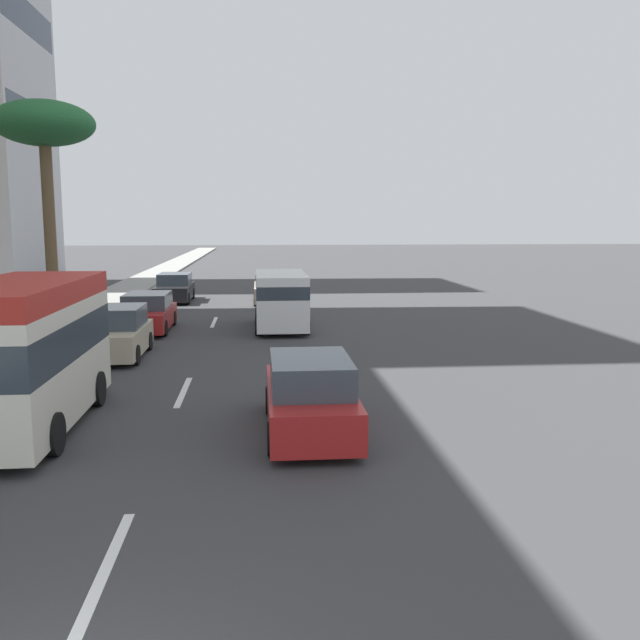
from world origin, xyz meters
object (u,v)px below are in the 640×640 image
car_fifth (175,288)px  van_fourth (281,297)px  car_lead (147,313)px  car_sixth (310,396)px  minibus_seventh (23,349)px  pedestrian_near_lamp (98,294)px  car_second (117,334)px  palm_tree (44,129)px  car_third (271,289)px

car_fifth → van_fourth: bearing=28.5°
car_lead → car_sixth: bearing=21.6°
minibus_seventh → car_sixth: bearing=82.8°
pedestrian_near_lamp → car_second: bearing=88.1°
van_fourth → car_fifth: 11.87m
van_fourth → palm_tree: size_ratio=0.56×
car_sixth → car_fifth: bearing=13.2°
van_fourth → pedestrian_near_lamp: 10.35m
car_sixth → pedestrian_near_lamp: pedestrian_near_lamp is taller
car_second → palm_tree: 11.52m
car_fifth → car_sixth: bearing=13.2°
car_fifth → car_sixth: car_sixth is taller
car_third → minibus_seventh: (-22.78, 5.69, 0.96)m
car_second → pedestrian_near_lamp: pedestrian_near_lamp is taller
van_fourth → car_sixth: bearing=-179.5°
car_lead → car_fifth: bearing=-179.2°
car_lead → van_fourth: 5.55m
car_sixth → car_lead: bearing=21.6°
car_third → car_sixth: (-23.54, -0.40, -0.01)m
car_fifth → minibus_seventh: size_ratio=0.72×
van_fourth → pedestrian_near_lamp: size_ratio=3.42×
car_lead → pedestrian_near_lamp: (5.58, 3.23, 0.25)m
car_lead → car_third: (9.32, -5.24, 0.05)m
car_third → car_second: bearing=160.3°
van_fourth → car_fifth: (10.42, 5.65, -0.59)m
car_second → car_sixth: car_second is taller
car_third → van_fourth: size_ratio=0.90×
car_lead → minibus_seventh: minibus_seventh is taller
car_sixth → pedestrian_near_lamp: size_ratio=2.97×
car_fifth → palm_tree: size_ratio=0.48×
car_lead → car_fifth: size_ratio=1.03×
car_second → car_third: size_ratio=0.86×
van_fourth → minibus_seventh: (-13.50, 5.96, 0.40)m
pedestrian_near_lamp → palm_tree: bearing=55.2°
car_third → minibus_seventh: 23.50m
car_lead → palm_tree: 8.95m
car_lead → pedestrian_near_lamp: 6.45m
car_second → car_third: car_second is taller
car_second → pedestrian_near_lamp: size_ratio=2.64×
car_second → palm_tree: palm_tree is taller
car_third → car_fifth: 5.50m
pedestrian_near_lamp → van_fourth: bearing=130.0°
car_third → palm_tree: size_ratio=0.51×
car_third → van_fourth: van_fourth is taller
car_third → car_sixth: bearing=-179.0°
minibus_seventh → pedestrian_near_lamp: (19.03, 2.78, -0.76)m
car_lead → pedestrian_near_lamp: pedestrian_near_lamp is taller
palm_tree → pedestrian_near_lamp: bearing=-17.1°
palm_tree → minibus_seventh: bearing=-166.0°
car_third → van_fourth: 9.30m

